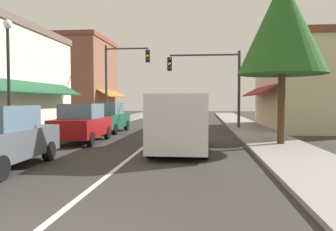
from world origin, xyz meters
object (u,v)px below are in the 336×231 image
at_px(parked_car_third_left, 108,118).
at_px(van_in_lane, 181,121).
at_px(traffic_signal_mast_arm, 213,76).
at_px(traffic_signal_left_corner, 120,73).
at_px(street_lamp_left_near, 8,63).
at_px(tree_right_near, 283,26).
at_px(parked_car_second_left, 82,123).

relative_size(parked_car_third_left, van_in_lane, 0.80).
relative_size(van_in_lane, traffic_signal_mast_arm, 1.00).
distance_m(van_in_lane, traffic_signal_left_corner, 13.47).
bearing_deg(street_lamp_left_near, parked_car_third_left, 75.77).
bearing_deg(traffic_signal_left_corner, street_lamp_left_near, -96.59).
bearing_deg(tree_right_near, van_in_lane, -155.70).
height_order(van_in_lane, traffic_signal_mast_arm, traffic_signal_mast_arm).
bearing_deg(traffic_signal_left_corner, parked_car_third_left, -84.72).
relative_size(parked_car_second_left, traffic_signal_mast_arm, 0.80).
distance_m(van_in_lane, traffic_signal_mast_arm, 10.47).
relative_size(parked_car_third_left, traffic_signal_left_corner, 0.69).
bearing_deg(traffic_signal_left_corner, parked_car_second_left, -86.08).
bearing_deg(traffic_signal_left_corner, traffic_signal_mast_arm, -16.27).
bearing_deg(parked_car_third_left, van_in_lane, -54.54).
relative_size(traffic_signal_mast_arm, street_lamp_left_near, 1.03).
bearing_deg(van_in_lane, parked_car_second_left, 154.12).
relative_size(parked_car_second_left, van_in_lane, 0.80).
distance_m(street_lamp_left_near, tree_right_near, 11.07).
bearing_deg(tree_right_near, parked_car_second_left, 177.19).
height_order(parked_car_second_left, traffic_signal_mast_arm, traffic_signal_mast_arm).
bearing_deg(street_lamp_left_near, traffic_signal_left_corner, 83.41).
xyz_separation_m(van_in_lane, traffic_signal_mast_arm, (1.47, 10.08, 2.42)).
distance_m(traffic_signal_left_corner, tree_right_near, 13.90).
xyz_separation_m(parked_car_second_left, tree_right_near, (8.70, -0.43, 4.09)).
distance_m(traffic_signal_mast_arm, tree_right_near, 8.75).
height_order(parked_car_third_left, traffic_signal_mast_arm, traffic_signal_mast_arm).
bearing_deg(parked_car_third_left, street_lamp_left_near, -102.80).
relative_size(parked_car_second_left, tree_right_near, 0.59).
bearing_deg(traffic_signal_mast_arm, van_in_lane, -98.31).
bearing_deg(street_lamp_left_near, van_in_lane, 0.94).
height_order(traffic_signal_mast_arm, tree_right_near, tree_right_near).
height_order(parked_car_third_left, tree_right_near, tree_right_near).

